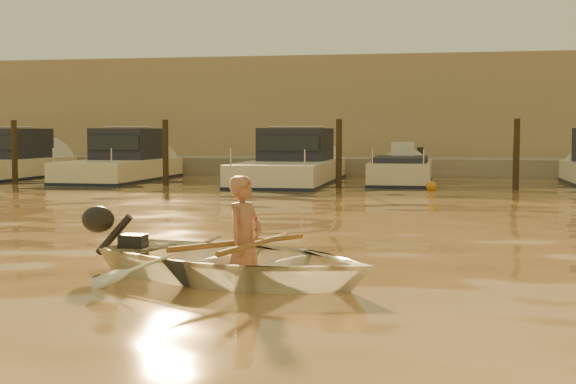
% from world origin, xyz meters
% --- Properties ---
extents(ground_plane, '(160.00, 160.00, 0.00)m').
position_xyz_m(ground_plane, '(0.00, 0.00, 0.00)').
color(ground_plane, brown).
rests_on(ground_plane, ground).
extents(dinghy, '(3.81, 3.24, 0.67)m').
position_xyz_m(dinghy, '(0.53, -1.00, 0.21)').
color(dinghy, white).
rests_on(dinghy, ground_plane).
extents(person, '(0.50, 0.61, 1.45)m').
position_xyz_m(person, '(0.63, -1.04, 0.43)').
color(person, '#9F664F').
rests_on(person, dinghy).
extents(outboard_motor, '(0.98, 0.68, 0.70)m').
position_xyz_m(outboard_motor, '(-0.89, -0.51, 0.28)').
color(outboard_motor, black).
rests_on(outboard_motor, dinghy).
extents(oar_port, '(0.33, 2.09, 0.13)m').
position_xyz_m(oar_port, '(0.77, -1.09, 0.42)').
color(oar_port, brown).
rests_on(oar_port, dinghy).
extents(oar_starboard, '(1.08, 1.86, 0.13)m').
position_xyz_m(oar_starboard, '(0.58, -1.02, 0.42)').
color(oar_starboard, brown).
rests_on(oar_starboard, dinghy).
extents(moored_boat_1, '(2.34, 6.92, 1.75)m').
position_xyz_m(moored_boat_1, '(-7.87, 16.00, 0.62)').
color(moored_boat_1, beige).
rests_on(moored_boat_1, ground_plane).
extents(moored_boat_2, '(2.62, 8.66, 1.75)m').
position_xyz_m(moored_boat_2, '(-1.99, 16.00, 0.62)').
color(moored_boat_2, silver).
rests_on(moored_boat_2, ground_plane).
extents(moored_boat_3, '(1.83, 5.38, 0.95)m').
position_xyz_m(moored_boat_3, '(1.51, 16.00, 0.22)').
color(moored_boat_3, beige).
rests_on(moored_boat_3, ground_plane).
extents(piling_0, '(0.18, 0.18, 2.20)m').
position_xyz_m(piling_0, '(-10.50, 13.80, 0.90)').
color(piling_0, '#2D2319').
rests_on(piling_0, ground_plane).
extents(piling_1, '(0.18, 0.18, 2.20)m').
position_xyz_m(piling_1, '(-5.50, 13.80, 0.90)').
color(piling_1, '#2D2319').
rests_on(piling_1, ground_plane).
extents(piling_2, '(0.18, 0.18, 2.20)m').
position_xyz_m(piling_2, '(-0.20, 13.80, 0.90)').
color(piling_2, '#2D2319').
rests_on(piling_2, ground_plane).
extents(piling_3, '(0.18, 0.18, 2.20)m').
position_xyz_m(piling_3, '(4.80, 13.80, 0.90)').
color(piling_3, '#2D2319').
rests_on(piling_3, ground_plane).
extents(fender_b, '(0.30, 0.30, 0.30)m').
position_xyz_m(fender_b, '(-6.85, 13.10, 0.10)').
color(fender_b, red).
rests_on(fender_b, ground_plane).
extents(fender_c, '(0.30, 0.30, 0.30)m').
position_xyz_m(fender_c, '(-2.51, 12.72, 0.10)').
color(fender_c, silver).
rests_on(fender_c, ground_plane).
extents(fender_d, '(0.30, 0.30, 0.30)m').
position_xyz_m(fender_d, '(2.48, 13.28, 0.10)').
color(fender_d, '#C77517').
rests_on(fender_d, ground_plane).
extents(quay, '(52.00, 4.00, 1.00)m').
position_xyz_m(quay, '(0.00, 21.50, 0.15)').
color(quay, gray).
rests_on(quay, ground_plane).
extents(waterfront_building, '(46.00, 7.00, 4.80)m').
position_xyz_m(waterfront_building, '(0.00, 27.00, 2.40)').
color(waterfront_building, '#9E8466').
rests_on(waterfront_building, quay).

